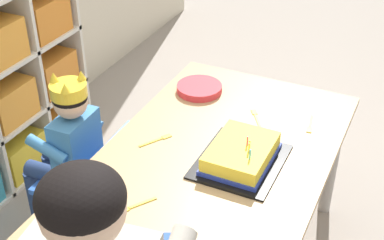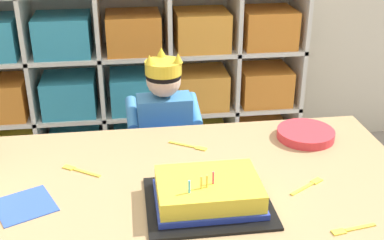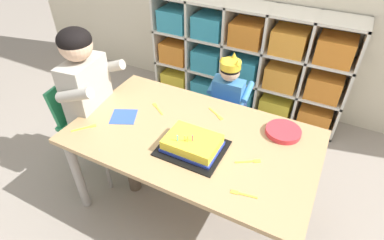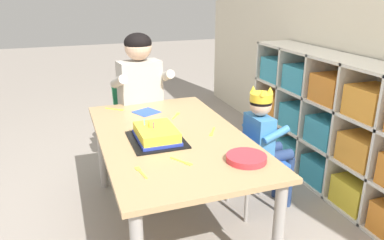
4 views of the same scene
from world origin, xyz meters
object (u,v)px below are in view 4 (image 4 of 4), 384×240
(activity_table, at_px, (171,147))
(classroom_chair_adult_side, at_px, (139,116))
(classroom_chair_blue, at_px, (249,160))
(paper_plate_stack, at_px, (246,158))
(fork_at_table_front_edge, at_px, (182,162))
(fork_near_child_seat, at_px, (141,172))
(adult_helper_seated, at_px, (143,92))
(fork_scattered_mid_table, at_px, (176,115))
(child_with_crown, at_px, (265,135))
(fork_beside_plate_stack, at_px, (212,132))
(birthday_cake_on_tray, at_px, (156,135))
(fork_near_cake_tray, at_px, (116,109))

(activity_table, bearing_deg, classroom_chair_adult_side, -178.23)
(classroom_chair_blue, relative_size, paper_plate_stack, 3.00)
(classroom_chair_blue, relative_size, fork_at_table_front_edge, 4.91)
(classroom_chair_blue, xyz_separation_m, fork_at_table_front_edge, (0.36, -0.56, 0.25))
(activity_table, height_order, fork_near_child_seat, fork_near_child_seat)
(adult_helper_seated, relative_size, fork_scattered_mid_table, 9.14)
(classroom_chair_adult_side, xyz_separation_m, paper_plate_stack, (1.22, 0.27, 0.15))
(classroom_chair_adult_side, bearing_deg, activity_table, -95.56)
(classroom_chair_adult_side, bearing_deg, child_with_crown, -57.39)
(child_with_crown, xyz_separation_m, fork_beside_plate_stack, (0.06, -0.38, 0.09))
(fork_at_table_front_edge, xyz_separation_m, fork_near_child_seat, (0.03, -0.21, 0.00))
(fork_at_table_front_edge, distance_m, fork_near_child_seat, 0.21)
(activity_table, relative_size, fork_beside_plate_stack, 11.11)
(activity_table, bearing_deg, adult_helper_seated, -179.20)
(activity_table, xyz_separation_m, classroom_chair_blue, (-0.01, 0.51, -0.17))
(classroom_chair_blue, bearing_deg, fork_at_table_front_edge, 120.75)
(classroom_chair_blue, bearing_deg, birthday_cake_on_tray, 93.75)
(classroom_chair_adult_side, height_order, paper_plate_stack, classroom_chair_adult_side)
(birthday_cake_on_tray, xyz_separation_m, fork_near_cake_tray, (-0.62, -0.13, -0.03))
(paper_plate_stack, bearing_deg, fork_at_table_front_edge, -107.77)
(fork_near_cake_tray, xyz_separation_m, fork_near_child_seat, (0.95, -0.04, 0.00))
(birthday_cake_on_tray, distance_m, fork_beside_plate_stack, 0.33)
(classroom_chair_blue, height_order, fork_scattered_mid_table, fork_scattered_mid_table)
(child_with_crown, distance_m, fork_at_table_front_edge, 0.76)
(fork_near_child_seat, bearing_deg, child_with_crown, 105.25)
(activity_table, relative_size, birthday_cake_on_tray, 4.05)
(birthday_cake_on_tray, distance_m, paper_plate_stack, 0.52)
(child_with_crown, bearing_deg, fork_beside_plate_stack, 96.73)
(adult_helper_seated, distance_m, paper_plate_stack, 1.13)
(child_with_crown, bearing_deg, classroom_chair_adult_side, 38.04)
(activity_table, distance_m, birthday_cake_on_tray, 0.15)
(classroom_chair_blue, bearing_deg, fork_beside_plate_stack, 99.19)
(activity_table, distance_m, classroom_chair_blue, 0.54)
(classroom_chair_adult_side, distance_m, fork_at_table_front_edge, 1.13)
(classroom_chair_adult_side, xyz_separation_m, fork_near_cake_tray, (0.21, -0.20, 0.14))
(child_with_crown, distance_m, adult_helper_seated, 0.92)
(child_with_crown, xyz_separation_m, birthday_cake_on_tray, (0.06, -0.71, 0.12))
(classroom_chair_blue, xyz_separation_m, paper_plate_stack, (0.45, -0.27, 0.26))
(fork_scattered_mid_table, xyz_separation_m, fork_near_child_seat, (0.69, -0.38, 0.00))
(child_with_crown, relative_size, fork_beside_plate_stack, 6.71)
(fork_near_cake_tray, bearing_deg, fork_at_table_front_edge, 140.31)
(fork_scattered_mid_table, relative_size, fork_beside_plate_stack, 0.97)
(adult_helper_seated, xyz_separation_m, fork_beside_plate_stack, (0.71, 0.24, -0.08))
(birthday_cake_on_tray, bearing_deg, fork_near_child_seat, -25.75)
(adult_helper_seated, relative_size, fork_near_child_seat, 8.82)
(birthday_cake_on_tray, bearing_deg, classroom_chair_blue, 95.64)
(fork_near_cake_tray, distance_m, fork_beside_plate_stack, 0.76)
(paper_plate_stack, height_order, fork_beside_plate_stack, paper_plate_stack)
(adult_helper_seated, distance_m, birthday_cake_on_tray, 0.72)
(activity_table, height_order, birthday_cake_on_tray, birthday_cake_on_tray)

